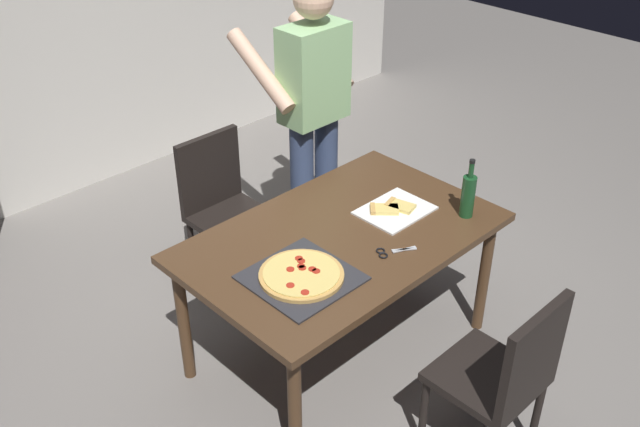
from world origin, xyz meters
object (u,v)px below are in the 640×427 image
chair_far_side (222,201)px  pepperoni_pizza_on_tray (301,276)px  dining_table (341,247)px  person_serving_pizza (312,110)px  chair_near_camera (506,373)px  wine_bottle (468,195)px  kitchen_scissors (390,252)px

chair_far_side → pepperoni_pizza_on_tray: size_ratio=2.05×
dining_table → person_serving_pizza: 0.97m
chair_near_camera → wine_bottle: size_ratio=2.85×
kitchen_scissors → wine_bottle: bearing=-5.5°
chair_far_side → person_serving_pizza: size_ratio=0.51×
pepperoni_pizza_on_tray → kitchen_scissors: size_ratio=2.27×
chair_near_camera → kitchen_scissors: (0.05, 0.70, 0.24)m
chair_far_side → pepperoni_pizza_on_tray: (-0.38, -1.10, 0.25)m
pepperoni_pizza_on_tray → wine_bottle: size_ratio=1.39×
chair_far_side → kitchen_scissors: bearing=-87.7°
person_serving_pizza → pepperoni_pizza_on_tray: person_serving_pizza is taller
chair_far_side → kitchen_scissors: size_ratio=4.65×
person_serving_pizza → chair_far_side: bearing=157.1°
person_serving_pizza → pepperoni_pizza_on_tray: (-0.90, -0.88, -0.23)m
dining_table → kitchen_scissors: bearing=-79.5°
chair_far_side → wine_bottle: size_ratio=2.85×
wine_bottle → kitchen_scissors: (-0.52, 0.05, -0.11)m
dining_table → chair_far_side: (0.00, 0.97, -0.16)m
pepperoni_pizza_on_tray → wine_bottle: wine_bottle is taller
chair_near_camera → person_serving_pizza: size_ratio=0.51×
chair_near_camera → chair_far_side: 1.94m
pepperoni_pizza_on_tray → wine_bottle: 0.98m
person_serving_pizza → wine_bottle: bearing=-87.3°
chair_near_camera → kitchen_scissors: bearing=86.0°
dining_table → wine_bottle: wine_bottle is taller
chair_near_camera → kitchen_scissors: 0.75m
chair_near_camera → pepperoni_pizza_on_tray: size_ratio=2.05×
kitchen_scissors → chair_far_side: bearing=92.3°
chair_near_camera → kitchen_scissors: size_ratio=4.65×
person_serving_pizza → kitchen_scissors: person_serving_pizza is taller
chair_far_side → dining_table: bearing=-90.0°
chair_near_camera → person_serving_pizza: (0.52, 1.72, 0.49)m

